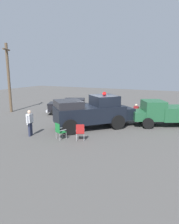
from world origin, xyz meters
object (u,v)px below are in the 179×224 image
(vintage_fire_truck, at_px, (93,112))
(lawn_chair_near_truck, at_px, (136,112))
(lawn_chair_spare, at_px, (80,131))
(spectator_seated, at_px, (136,111))
(classic_hot_rod, at_px, (71,106))
(lawn_chair_by_car, at_px, (59,130))
(parked_pickup, at_px, (165,113))
(utility_pole, at_px, (9,77))
(spectator_standing, at_px, (30,121))

(vintage_fire_truck, xyz_separation_m, lawn_chair_near_truck, (-4.21, 2.21, -0.61))
(lawn_chair_spare, distance_m, spectator_seated, 7.10)
(classic_hot_rod, distance_m, lawn_chair_by_car, 7.35)
(spectator_seated, bearing_deg, parked_pickup, 64.81)
(lawn_chair_spare, bearing_deg, lawn_chair_by_car, -72.62)
(vintage_fire_truck, bearing_deg, lawn_chair_by_car, -12.80)
(spectator_seated, bearing_deg, vintage_fire_truck, -28.05)
(lawn_chair_near_truck, xyz_separation_m, spectator_seated, (0.13, -0.03, 0.11))
(lawn_chair_spare, height_order, utility_pole, utility_pole)
(classic_hot_rod, relative_size, lawn_chair_by_car, 4.64)
(utility_pole, bearing_deg, lawn_chair_by_car, 61.96)
(parked_pickup, bearing_deg, lawn_chair_near_truck, -117.90)
(classic_hot_rod, bearing_deg, spectator_standing, 8.94)
(vintage_fire_truck, relative_size, lawn_chair_spare, 5.71)
(spectator_seated, bearing_deg, lawn_chair_near_truck, 166.38)
(vintage_fire_truck, distance_m, spectator_seated, 4.66)
(lawn_chair_spare, xyz_separation_m, utility_pole, (-4.43, -10.27, 2.86))
(parked_pickup, xyz_separation_m, lawn_chair_by_car, (6.13, -5.34, -0.40))
(parked_pickup, height_order, spectator_standing, parked_pickup)
(lawn_chair_by_car, distance_m, lawn_chair_spare, 1.28)
(parked_pickup, height_order, lawn_chair_near_truck, parked_pickup)
(vintage_fire_truck, relative_size, lawn_chair_by_car, 5.71)
(lawn_chair_spare, distance_m, spectator_standing, 3.36)
(spectator_seated, bearing_deg, lawn_chair_by_car, -21.74)
(lawn_chair_by_car, distance_m, spectator_seated, 7.83)
(lawn_chair_spare, bearing_deg, spectator_seated, 166.32)
(lawn_chair_near_truck, bearing_deg, utility_pole, -77.81)
(lawn_chair_by_car, xyz_separation_m, spectator_seated, (-7.28, 2.90, 0.11))
(parked_pickup, distance_m, lawn_chair_by_car, 8.14)
(parked_pickup, height_order, utility_pole, utility_pole)
(classic_hot_rod, relative_size, spectator_seated, 3.67)
(vintage_fire_truck, xyz_separation_m, lawn_chair_spare, (2.81, 0.50, -0.61))
(spectator_standing, bearing_deg, utility_pole, -125.78)
(lawn_chair_spare, distance_m, utility_pole, 11.54)
(spectator_seated, bearing_deg, lawn_chair_spare, -13.68)
(lawn_chair_spare, bearing_deg, utility_pole, -113.35)
(vintage_fire_truck, xyz_separation_m, lawn_chair_by_car, (3.19, -0.72, -0.61))
(lawn_chair_by_car, relative_size, utility_pole, 0.15)
(spectator_seated, bearing_deg, utility_pole, -78.36)
(parked_pickup, distance_m, lawn_chair_spare, 7.08)
(classic_hot_rod, distance_m, parked_pickup, 8.50)
(classic_hot_rod, distance_m, spectator_seated, 6.07)
(classic_hot_rod, relative_size, lawn_chair_near_truck, 4.64)
(lawn_chair_near_truck, distance_m, lawn_chair_spare, 7.23)
(lawn_chair_near_truck, bearing_deg, classic_hot_rod, -82.85)
(parked_pickup, xyz_separation_m, spectator_seated, (-1.15, -2.44, -0.29))
(vintage_fire_truck, height_order, lawn_chair_near_truck, vintage_fire_truck)
(lawn_chair_near_truck, xyz_separation_m, lawn_chair_spare, (7.02, -1.71, 0.00))
(parked_pickup, xyz_separation_m, lawn_chair_near_truck, (-1.28, -2.41, -0.40))
(lawn_chair_spare, relative_size, spectator_standing, 0.61)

